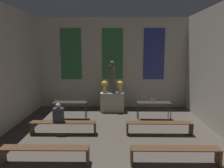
{
  "coord_description": "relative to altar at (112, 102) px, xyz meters",
  "views": [
    {
      "loc": [
        0.14,
        -1.87,
        3.01
      ],
      "look_at": [
        0.0,
        8.01,
        1.51
      ],
      "focal_mm": 35.0,
      "sensor_mm": 36.0,
      "label": 1
    }
  ],
  "objects": [
    {
      "name": "flower_vase_right",
      "position": [
        0.38,
        0.0,
        0.84
      ],
      "size": [
        0.33,
        0.33,
        0.59
      ],
      "color": "beige",
      "rests_on": "altar"
    },
    {
      "name": "pew_second_right",
      "position": [
        1.74,
        -5.2,
        -0.13
      ],
      "size": [
        2.37,
        0.36,
        0.46
      ],
      "color": "#4C331E",
      "rests_on": "ground_plane"
    },
    {
      "name": "statue",
      "position": [
        0.0,
        0.0,
        1.21
      ],
      "size": [
        0.32,
        0.32,
        1.57
      ],
      "color": "#5B5651",
      "rests_on": "altar"
    },
    {
      "name": "wall_back",
      "position": [
        0.0,
        0.98,
        1.92
      ],
      "size": [
        8.04,
        0.16,
        4.74
      ],
      "color": "beige",
      "rests_on": "ground_plane"
    },
    {
      "name": "flower_vase_left",
      "position": [
        -0.38,
        0.0,
        0.84
      ],
      "size": [
        0.33,
        0.33,
        0.59
      ],
      "color": "beige",
      "rests_on": "altar"
    },
    {
      "name": "pew_back_right",
      "position": [
        1.74,
        -3.08,
        -0.13
      ],
      "size": [
        2.37,
        0.36,
        0.46
      ],
      "color": "#4C331E",
      "rests_on": "ground_plane"
    },
    {
      "name": "candle_rack_right",
      "position": [
        1.85,
        -1.33,
        0.22
      ],
      "size": [
        1.46,
        0.51,
        0.98
      ],
      "color": "#332D28",
      "rests_on": "ground_plane"
    },
    {
      "name": "pew_second_left",
      "position": [
        -1.74,
        -5.2,
        -0.13
      ],
      "size": [
        2.37,
        0.36,
        0.46
      ],
      "color": "#4C331E",
      "rests_on": "ground_plane"
    },
    {
      "name": "candle_rack_left",
      "position": [
        -1.85,
        -1.33,
        0.22
      ],
      "size": [
        1.46,
        0.51,
        0.97
      ],
      "color": "#332D28",
      "rests_on": "ground_plane"
    },
    {
      "name": "person_seated",
      "position": [
        -1.91,
        -3.08,
        0.28
      ],
      "size": [
        0.36,
        0.24,
        0.69
      ],
      "color": "#383D47",
      "rests_on": "pew_back_left"
    },
    {
      "name": "altar",
      "position": [
        0.0,
        0.0,
        0.0
      ],
      "size": [
        1.16,
        0.64,
        0.96
      ],
      "color": "#BCB29E",
      "rests_on": "ground_plane"
    },
    {
      "name": "pew_back_left",
      "position": [
        -1.74,
        -3.08,
        -0.13
      ],
      "size": [
        2.37,
        0.36,
        0.46
      ],
      "color": "#4C331E",
      "rests_on": "ground_plane"
    }
  ]
}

